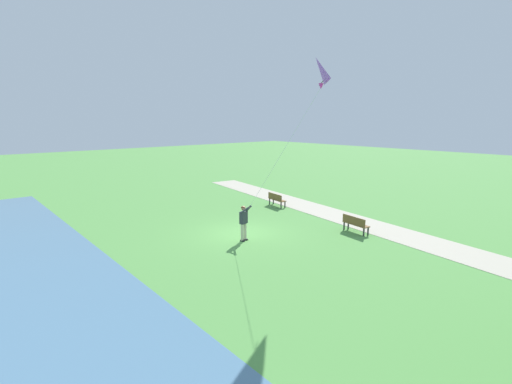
% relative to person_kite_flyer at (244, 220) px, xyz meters
% --- Properties ---
extents(ground_plane, '(120.00, 120.00, 0.00)m').
position_rel_person_kite_flyer_xyz_m(ground_plane, '(-0.63, -0.92, -1.05)').
color(ground_plane, '#569947').
extents(walkway_path, '(7.09, 32.00, 0.02)m').
position_rel_person_kite_flyer_xyz_m(walkway_path, '(-7.12, 1.08, -1.04)').
color(walkway_path, '#B7AD99').
rests_on(walkway_path, ground).
extents(person_kite_flyer, '(0.51, 0.63, 1.83)m').
position_rel_person_kite_flyer_xyz_m(person_kite_flyer, '(0.00, 0.00, 0.00)').
color(person_kite_flyer, '#232328').
rests_on(person_kite_flyer, ground).
extents(flying_kite, '(1.72, 4.02, 6.36)m').
position_rel_person_kite_flyer_xyz_m(flying_kite, '(-0.76, 3.53, 6.50)').
color(flying_kite, purple).
extents(park_bench_near_walkway, '(0.66, 1.55, 0.88)m').
position_rel_person_kite_flyer_xyz_m(park_bench_near_walkway, '(-6.20, -4.11, -0.54)').
color(park_bench_near_walkway, brown).
rests_on(park_bench_near_walkway, ground).
extents(park_bench_far_walkway, '(0.66, 1.55, 0.88)m').
position_rel_person_kite_flyer_xyz_m(park_bench_far_walkway, '(-5.17, 2.81, -0.54)').
color(park_bench_far_walkway, brown).
rests_on(park_bench_far_walkway, ground).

